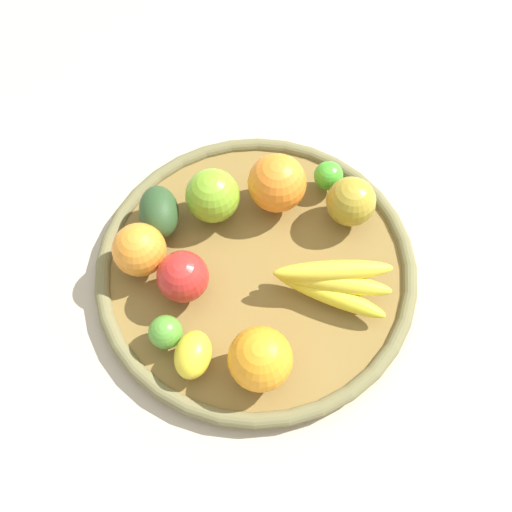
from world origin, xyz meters
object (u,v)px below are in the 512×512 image
(orange_1, at_px, (277,183))
(lime_1, at_px, (328,176))
(banana_bunch, at_px, (331,282))
(orange_2, at_px, (139,250))
(avocado, at_px, (159,212))
(apple_0, at_px, (213,196))
(apple_2, at_px, (351,201))
(lemon_0, at_px, (193,355))
(orange_0, at_px, (260,359))
(lime_0, at_px, (165,332))
(apple_1, at_px, (183,276))

(orange_1, height_order, lime_1, orange_1)
(banana_bunch, distance_m, orange_2, 0.25)
(avocado, xyz_separation_m, lime_1, (0.24, -0.03, -0.01))
(apple_0, distance_m, banana_bunch, 0.20)
(apple_2, distance_m, lemon_0, 0.30)
(orange_2, xyz_separation_m, orange_0, (0.09, -0.20, 0.00))
(apple_2, height_order, lime_1, apple_2)
(lime_0, bearing_deg, orange_1, 34.40)
(orange_2, relative_size, lemon_0, 1.16)
(avocado, relative_size, apple_2, 1.16)
(lime_1, distance_m, lemon_0, 0.32)
(lime_0, height_order, lemon_0, lemon_0)
(orange_1, relative_size, orange_2, 1.15)
(lime_0, xyz_separation_m, lemon_0, (0.02, -0.04, 0.00))
(banana_bunch, xyz_separation_m, lime_1, (0.07, 0.16, -0.00))
(lime_1, bearing_deg, orange_1, 177.90)
(orange_2, xyz_separation_m, lemon_0, (0.02, -0.16, -0.01))
(banana_bunch, bearing_deg, apple_2, 52.67)
(lime_1, bearing_deg, lemon_0, -145.75)
(lime_0, distance_m, orange_1, 0.25)
(orange_1, relative_size, apple_2, 1.19)
(banana_bunch, height_order, avocado, avocado)
(apple_0, bearing_deg, banana_bunch, -60.55)
(apple_0, relative_size, apple_2, 1.10)
(lime_0, height_order, apple_1, apple_1)
(banana_bunch, xyz_separation_m, orange_1, (-0.01, 0.16, 0.02))
(banana_bunch, relative_size, apple_2, 2.26)
(lime_0, xyz_separation_m, lime_1, (0.29, 0.14, -0.00))
(banana_bunch, height_order, apple_2, apple_2)
(banana_bunch, distance_m, lime_1, 0.17)
(orange_1, bearing_deg, apple_2, -36.23)
(orange_1, xyz_separation_m, orange_2, (-0.21, -0.03, -0.01))
(banana_bunch, bearing_deg, apple_0, 119.45)
(apple_1, bearing_deg, avocado, 89.31)
(apple_0, bearing_deg, orange_0, -96.30)
(orange_2, bearing_deg, apple_1, -54.72)
(apple_1, relative_size, apple_2, 0.99)
(lime_0, bearing_deg, orange_0, -40.86)
(orange_1, bearing_deg, lime_1, -2.10)
(orange_1, relative_size, lime_1, 1.95)
(apple_0, xyz_separation_m, orange_2, (-0.12, -0.04, -0.00))
(lime_0, distance_m, apple_2, 0.30)
(lime_0, xyz_separation_m, apple_2, (0.29, 0.08, 0.01))
(apple_2, bearing_deg, orange_1, 143.77)
(orange_0, bearing_deg, avocado, 101.12)
(apple_0, relative_size, lime_1, 1.79)
(banana_bunch, height_order, apple_1, apple_1)
(lime_0, distance_m, orange_0, 0.13)
(apple_0, distance_m, lime_1, 0.17)
(apple_1, distance_m, apple_2, 0.25)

